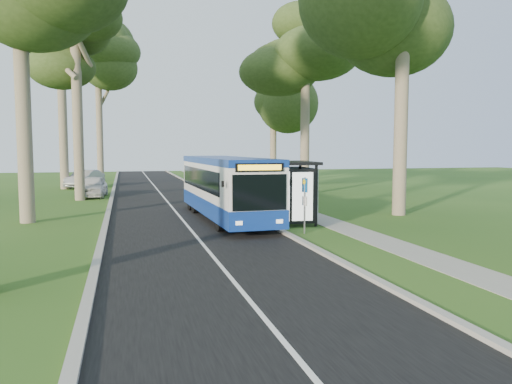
{
  "coord_description": "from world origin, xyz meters",
  "views": [
    {
      "loc": [
        -6.16,
        -16.75,
        3.42
      ],
      "look_at": [
        -0.83,
        3.31,
        1.6
      ],
      "focal_mm": 35.0,
      "sensor_mm": 36.0,
      "label": 1
    }
  ],
  "objects_px": {
    "litter_bin": "(280,210)",
    "car_white": "(93,186)",
    "bus_shelter": "(300,180)",
    "car_silver": "(85,179)",
    "bus": "(226,187)",
    "bus_stop_sign": "(305,198)"
  },
  "relations": [
    {
      "from": "litter_bin",
      "to": "car_white",
      "type": "distance_m",
      "value": 17.23
    },
    {
      "from": "bus",
      "to": "bus_stop_sign",
      "type": "height_order",
      "value": "bus"
    },
    {
      "from": "bus_stop_sign",
      "to": "bus_shelter",
      "type": "xyz_separation_m",
      "value": [
        0.75,
        2.61,
        0.57
      ]
    },
    {
      "from": "bus",
      "to": "car_white",
      "type": "relative_size",
      "value": 2.59
    },
    {
      "from": "bus_shelter",
      "to": "litter_bin",
      "type": "bearing_deg",
      "value": 126.23
    },
    {
      "from": "litter_bin",
      "to": "car_silver",
      "type": "distance_m",
      "value": 25.63
    },
    {
      "from": "car_silver",
      "to": "bus_shelter",
      "type": "bearing_deg",
      "value": -43.91
    },
    {
      "from": "bus",
      "to": "bus_stop_sign",
      "type": "bearing_deg",
      "value": -66.62
    },
    {
      "from": "car_silver",
      "to": "litter_bin",
      "type": "bearing_deg",
      "value": -44.22
    },
    {
      "from": "bus",
      "to": "bus_shelter",
      "type": "relative_size",
      "value": 3.31
    },
    {
      "from": "bus",
      "to": "car_white",
      "type": "height_order",
      "value": "bus"
    },
    {
      "from": "car_white",
      "to": "car_silver",
      "type": "distance_m",
      "value": 8.95
    },
    {
      "from": "bus",
      "to": "bus_stop_sign",
      "type": "relative_size",
      "value": 5.01
    },
    {
      "from": "bus_shelter",
      "to": "car_white",
      "type": "xyz_separation_m",
      "value": [
        -9.86,
        15.55,
        -1.25
      ]
    },
    {
      "from": "bus_stop_sign",
      "to": "bus_shelter",
      "type": "relative_size",
      "value": 0.66
    },
    {
      "from": "bus_stop_sign",
      "to": "car_white",
      "type": "relative_size",
      "value": 0.52
    },
    {
      "from": "car_white",
      "to": "bus_stop_sign",
      "type": "bearing_deg",
      "value": -59.52
    },
    {
      "from": "bus_shelter",
      "to": "car_silver",
      "type": "height_order",
      "value": "bus_shelter"
    },
    {
      "from": "bus_shelter",
      "to": "car_silver",
      "type": "distance_m",
      "value": 26.82
    },
    {
      "from": "bus_shelter",
      "to": "litter_bin",
      "type": "xyz_separation_m",
      "value": [
        -0.61,
        1.01,
        -1.48
      ]
    },
    {
      "from": "bus",
      "to": "litter_bin",
      "type": "distance_m",
      "value": 2.87
    },
    {
      "from": "bus",
      "to": "car_silver",
      "type": "bearing_deg",
      "value": 108.13
    }
  ]
}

